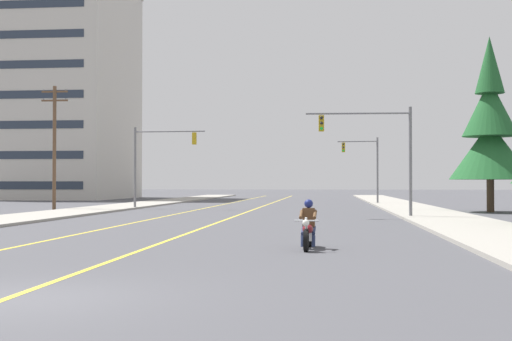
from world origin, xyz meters
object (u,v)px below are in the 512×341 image
at_px(motorcycle_with_rider, 308,229).
at_px(traffic_signal_near_left, 155,154).
at_px(apartment_building_far_left_block, 49,89).
at_px(traffic_signal_near_right, 379,143).
at_px(utility_pole_left_near, 54,143).
at_px(conifer_tree_right_verge_far, 490,131).
at_px(traffic_signal_mid_right, 366,161).

xyz_separation_m(motorcycle_with_rider, traffic_signal_near_left, (-12.33, 30.30, 3.55)).
bearing_deg(traffic_signal_near_left, apartment_building_far_left_block, 124.18).
distance_m(traffic_signal_near_right, traffic_signal_near_left, 19.83).
xyz_separation_m(traffic_signal_near_right, utility_pole_left_near, (-22.66, 9.42, 0.70)).
bearing_deg(apartment_building_far_left_block, conifer_tree_right_verge_far, -38.22).
bearing_deg(motorcycle_with_rider, conifer_tree_right_verge_far, 66.90).
height_order(motorcycle_with_rider, traffic_signal_mid_right, traffic_signal_mid_right).
height_order(motorcycle_with_rider, conifer_tree_right_verge_far, conifer_tree_right_verge_far).
relative_size(motorcycle_with_rider, conifer_tree_right_verge_far, 0.19).
distance_m(traffic_signal_mid_right, conifer_tree_right_verge_far, 18.72).
bearing_deg(traffic_signal_mid_right, traffic_signal_near_left, -140.31).
xyz_separation_m(traffic_signal_near_right, conifer_tree_right_verge_far, (7.98, 8.50, 1.26)).
bearing_deg(apartment_building_far_left_block, traffic_signal_mid_right, -26.12).
relative_size(motorcycle_with_rider, traffic_signal_near_right, 0.35).
relative_size(traffic_signal_near_right, utility_pole_left_near, 0.69).
height_order(traffic_signal_near_left, traffic_signal_mid_right, same).
bearing_deg(apartment_building_far_left_block, utility_pole_left_near, -66.49).
bearing_deg(utility_pole_left_near, traffic_signal_near_left, 20.53).
height_order(motorcycle_with_rider, apartment_building_far_left_block, apartment_building_far_left_block).
bearing_deg(traffic_signal_near_right, traffic_signal_near_left, 142.79).
xyz_separation_m(traffic_signal_near_left, utility_pole_left_near, (-6.87, -2.57, 0.72)).
relative_size(motorcycle_with_rider, traffic_signal_mid_right, 0.35).
height_order(traffic_signal_near_right, utility_pole_left_near, utility_pole_left_near).
xyz_separation_m(traffic_signal_near_left, apartment_building_far_left_block, (-22.23, 32.74, 9.75)).
height_order(motorcycle_with_rider, utility_pole_left_near, utility_pole_left_near).
height_order(utility_pole_left_near, apartment_building_far_left_block, apartment_building_far_left_block).
height_order(conifer_tree_right_verge_far, apartment_building_far_left_block, apartment_building_far_left_block).
height_order(traffic_signal_near_left, conifer_tree_right_verge_far, conifer_tree_right_verge_far).
bearing_deg(traffic_signal_near_left, traffic_signal_mid_right, 39.69).
distance_m(motorcycle_with_rider, apartment_building_far_left_block, 73.11).
distance_m(conifer_tree_right_verge_far, apartment_building_far_left_block, 59.16).
bearing_deg(motorcycle_with_rider, traffic_signal_near_right, 79.30).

